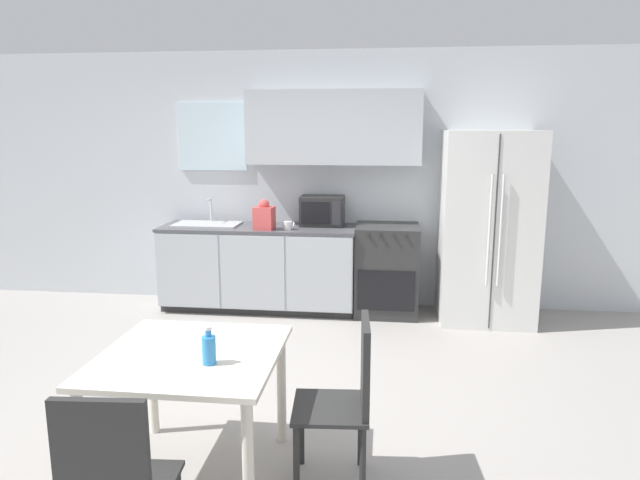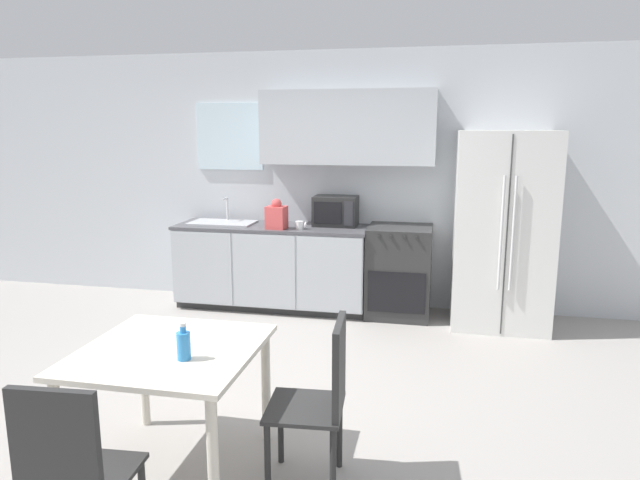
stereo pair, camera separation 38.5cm
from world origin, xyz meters
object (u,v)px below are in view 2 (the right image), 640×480
object	(u,v)px
refrigerator	(502,230)
dining_table	(170,366)
dining_chair_side	(323,392)
dining_chair_near	(70,470)
microwave	(336,211)
oven_range	(399,271)
coffee_mug	(300,225)
drink_bottle	(184,345)

from	to	relation	value
refrigerator	dining_table	xyz separation A→B (m)	(-2.02, -2.93, -0.32)
dining_chair_side	dining_chair_near	bearing A→B (deg)	131.52
refrigerator	microwave	bearing A→B (deg)	173.52
oven_range	dining_chair_near	world-z (taller)	dining_chair_near
coffee_mug	dining_table	xyz separation A→B (m)	(-0.04, -2.83, -0.31)
coffee_mug	dining_chair_near	bearing A→B (deg)	-90.93
dining_chair_near	drink_bottle	size ratio (longest dim) A/B	4.65
oven_range	dining_chair_side	xyz separation A→B (m)	(-0.19, -2.96, 0.07)
coffee_mug	dining_chair_side	world-z (taller)	coffee_mug
dining_table	dining_chair_side	xyz separation A→B (m)	(0.85, 0.04, -0.09)
refrigerator	coffee_mug	size ratio (longest dim) A/B	15.94
oven_range	coffee_mug	distance (m)	1.12
dining_chair_side	drink_bottle	distance (m)	0.77
refrigerator	oven_range	bearing A→B (deg)	175.86
dining_table	dining_chair_side	distance (m)	0.85
oven_range	dining_table	distance (m)	3.18
oven_range	dining_chair_side	world-z (taller)	dining_chair_side
oven_range	dining_chair_side	size ratio (longest dim) A/B	1.00
coffee_mug	drink_bottle	xyz separation A→B (m)	(0.11, -2.96, -0.13)
refrigerator	dining_chair_near	bearing A→B (deg)	-118.27
microwave	coffee_mug	world-z (taller)	microwave
dining_table	drink_bottle	bearing A→B (deg)	-41.19
refrigerator	dining_chair_side	size ratio (longest dim) A/B	2.02
microwave	dining_table	bearing A→B (deg)	-96.43
microwave	dining_chair_side	distance (m)	3.16
microwave	drink_bottle	world-z (taller)	microwave
microwave	coffee_mug	distance (m)	0.44
oven_range	refrigerator	world-z (taller)	refrigerator
dining_chair_side	coffee_mug	bearing A→B (deg)	11.89
microwave	dining_table	xyz separation A→B (m)	(-0.35, -3.12, -0.43)
oven_range	dining_table	size ratio (longest dim) A/B	0.96
oven_range	refrigerator	bearing A→B (deg)	-4.14
dining_chair_side	refrigerator	bearing A→B (deg)	-26.28
dining_table	oven_range	bearing A→B (deg)	70.93
refrigerator	dining_chair_side	world-z (taller)	refrigerator
refrigerator	dining_table	distance (m)	3.57
oven_range	microwave	xyz separation A→B (m)	(-0.69, 0.12, 0.59)
microwave	drink_bottle	xyz separation A→B (m)	(-0.20, -3.25, -0.24)
microwave	dining_chair_side	size ratio (longest dim) A/B	0.49
dining_chair_near	drink_bottle	bearing A→B (deg)	72.83
refrigerator	coffee_mug	world-z (taller)	refrigerator
dining_chair_near	coffee_mug	bearing A→B (deg)	84.94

